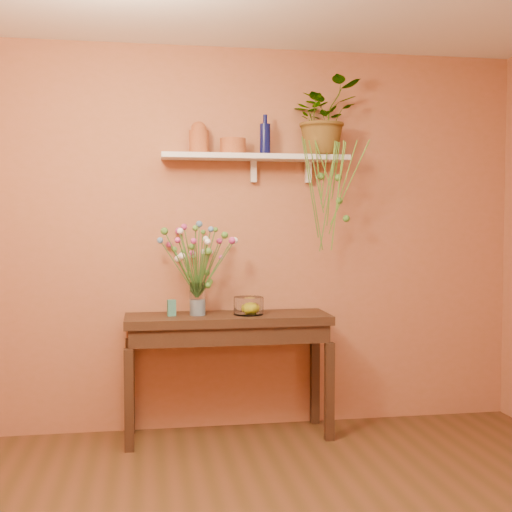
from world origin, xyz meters
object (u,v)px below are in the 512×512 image
sideboard (228,332)px  blue_bottle (265,138)px  glass_vase (198,301)px  terracotta_jug (199,138)px  spider_plant (323,118)px  glass_bowl (249,307)px  bouquet (197,252)px

sideboard → blue_bottle: size_ratio=5.06×
sideboard → glass_vase: size_ratio=6.19×
glass_vase → blue_bottle: bearing=9.7°
terracotta_jug → blue_bottle: bearing=-5.0°
blue_bottle → spider_plant: bearing=1.1°
terracotta_jug → spider_plant: size_ratio=0.42×
terracotta_jug → glass_bowl: bearing=-25.9°
blue_bottle → glass_bowl: 1.17m
spider_plant → glass_bowl: bearing=-167.3°
glass_vase → bouquet: bouquet is taller
bouquet → glass_vase: bearing=-85.2°
spider_plant → glass_vase: size_ratio=2.36×
spider_plant → glass_vase: spider_plant is taller
glass_vase → bouquet: (-0.00, 0.02, 0.33)m
blue_bottle → sideboard: bearing=-161.3°
terracotta_jug → blue_bottle: blue_bottle is taller
sideboard → bouquet: bearing=172.4°
terracotta_jug → glass_bowl: terracotta_jug is taller
terracotta_jug → bouquet: bearing=-103.2°
blue_bottle → spider_plant: size_ratio=0.52×
sideboard → bouquet: 0.59m
terracotta_jug → glass_vase: bearing=-100.8°
glass_bowl → sideboard: bearing=170.5°
terracotta_jug → blue_bottle: size_ratio=0.81×
sideboard → terracotta_jug: terracotta_jug is taller
spider_plant → bouquet: (-0.90, -0.07, -0.93)m
sideboard → spider_plant: (0.69, 0.10, 1.48)m
blue_bottle → glass_bowl: bearing=-139.1°
sideboard → terracotta_jug: size_ratio=6.22×
sideboard → glass_bowl: bearing=-9.5°
spider_plant → glass_vase: bearing=-174.3°
blue_bottle → bouquet: (-0.48, -0.07, -0.78)m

